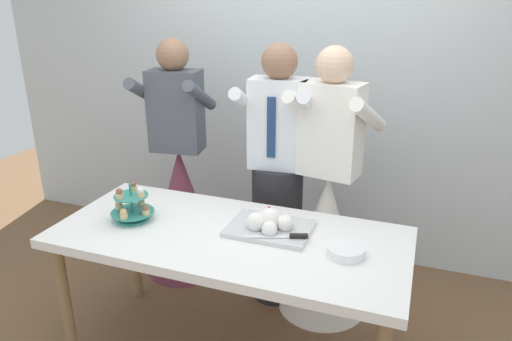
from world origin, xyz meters
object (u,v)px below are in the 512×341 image
object	(u,v)px
person_guest	(181,195)
person_bride	(326,225)
plate_stack	(346,251)
person_groom	(277,192)
cupcake_stand	(132,206)
main_cake_tray	(269,224)
dessert_table	(229,246)

from	to	relation	value
person_guest	person_bride	bearing A→B (deg)	-5.70
plate_stack	person_groom	world-z (taller)	person_groom
person_bride	person_guest	world-z (taller)	same
cupcake_stand	person_groom	xyz separation A→B (m)	(0.59, 0.69, -0.11)
cupcake_stand	main_cake_tray	xyz separation A→B (m)	(0.73, 0.13, -0.04)
main_cake_tray	person_bride	distance (m)	0.61
dessert_table	main_cake_tray	bearing A→B (deg)	26.46
dessert_table	plate_stack	size ratio (longest dim) A/B	10.00
person_guest	plate_stack	bearing A→B (deg)	-30.26
main_cake_tray	plate_stack	xyz separation A→B (m)	(0.41, -0.11, -0.02)
person_groom	person_guest	distance (m)	0.76
plate_stack	person_bride	bearing A→B (deg)	109.26
cupcake_stand	plate_stack	world-z (taller)	cupcake_stand
person_groom	person_bride	world-z (taller)	same
plate_stack	person_guest	world-z (taller)	person_guest
plate_stack	person_bride	xyz separation A→B (m)	(-0.23, 0.64, -0.21)
plate_stack	person_guest	xyz separation A→B (m)	(-1.29, 0.75, -0.21)
plate_stack	person_bride	world-z (taller)	person_bride
main_cake_tray	person_bride	world-z (taller)	person_bride
dessert_table	main_cake_tray	xyz separation A→B (m)	(0.19, 0.09, 0.11)
dessert_table	person_groom	bearing A→B (deg)	85.78
cupcake_stand	plate_stack	bearing A→B (deg)	1.06
person_bride	person_guest	xyz separation A→B (m)	(-1.06, 0.11, 0.00)
main_cake_tray	person_guest	world-z (taller)	person_guest
plate_stack	person_bride	size ratio (longest dim) A/B	0.11
dessert_table	cupcake_stand	xyz separation A→B (m)	(-0.54, -0.03, 0.15)
plate_stack	person_guest	size ratio (longest dim) A/B	0.11
main_cake_tray	person_guest	distance (m)	1.11
cupcake_stand	person_bride	distance (m)	1.16
person_guest	cupcake_stand	bearing A→B (deg)	-79.39
dessert_table	plate_stack	xyz separation A→B (m)	(0.60, -0.01, 0.10)
dessert_table	person_bride	size ratio (longest dim) A/B	1.08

